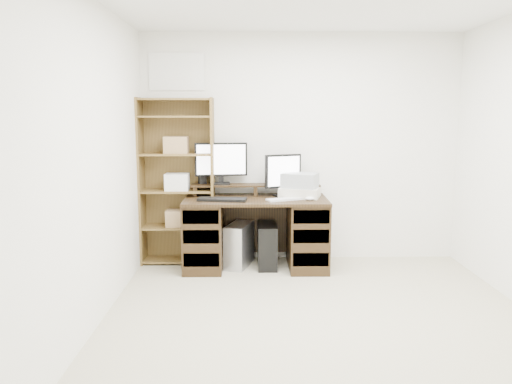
{
  "coord_description": "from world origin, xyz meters",
  "views": [
    {
      "loc": [
        -0.57,
        -3.53,
        1.63
      ],
      "look_at": [
        -0.5,
        1.43,
        0.85
      ],
      "focal_mm": 35.0,
      "sensor_mm": 36.0,
      "label": 1
    }
  ],
  "objects_px": {
    "monitor_small": "(283,174)",
    "tower_black": "(267,245)",
    "desk": "(256,232)",
    "tower_silver": "(239,245)",
    "monitor_wide": "(221,161)",
    "printer": "(300,192)",
    "bookshelf": "(177,180)"
  },
  "relations": [
    {
      "from": "monitor_small",
      "to": "tower_silver",
      "type": "xyz_separation_m",
      "value": [
        -0.47,
        -0.09,
        -0.76
      ]
    },
    {
      "from": "monitor_small",
      "to": "tower_black",
      "type": "bearing_deg",
      "value": -169.73
    },
    {
      "from": "tower_black",
      "to": "desk",
      "type": "bearing_deg",
      "value": -169.7
    },
    {
      "from": "monitor_wide",
      "to": "tower_black",
      "type": "height_order",
      "value": "monitor_wide"
    },
    {
      "from": "desk",
      "to": "tower_silver",
      "type": "xyz_separation_m",
      "value": [
        -0.18,
        0.05,
        -0.16
      ]
    },
    {
      "from": "monitor_small",
      "to": "tower_black",
      "type": "xyz_separation_m",
      "value": [
        -0.17,
        -0.11,
        -0.76
      ]
    },
    {
      "from": "monitor_small",
      "to": "tower_silver",
      "type": "distance_m",
      "value": 0.9
    },
    {
      "from": "tower_silver",
      "to": "tower_black",
      "type": "relative_size",
      "value": 0.99
    },
    {
      "from": "tower_black",
      "to": "printer",
      "type": "bearing_deg",
      "value": 6.42
    },
    {
      "from": "printer",
      "to": "tower_silver",
      "type": "bearing_deg",
      "value": -162.79
    },
    {
      "from": "tower_silver",
      "to": "printer",
      "type": "bearing_deg",
      "value": 18.33
    },
    {
      "from": "bookshelf",
      "to": "desk",
      "type": "bearing_deg",
      "value": -14.06
    },
    {
      "from": "printer",
      "to": "bookshelf",
      "type": "relative_size",
      "value": 0.23
    },
    {
      "from": "bookshelf",
      "to": "tower_black",
      "type": "bearing_deg",
      "value": -11.03
    },
    {
      "from": "monitor_wide",
      "to": "printer",
      "type": "xyz_separation_m",
      "value": [
        0.85,
        -0.17,
        -0.32
      ]
    },
    {
      "from": "monitor_small",
      "to": "tower_black",
      "type": "relative_size",
      "value": 0.97
    },
    {
      "from": "desk",
      "to": "printer",
      "type": "height_order",
      "value": "printer"
    },
    {
      "from": "tower_black",
      "to": "bookshelf",
      "type": "height_order",
      "value": "bookshelf"
    },
    {
      "from": "monitor_wide",
      "to": "tower_black",
      "type": "bearing_deg",
      "value": -29.68
    },
    {
      "from": "monitor_wide",
      "to": "printer",
      "type": "height_order",
      "value": "monitor_wide"
    },
    {
      "from": "tower_black",
      "to": "bookshelf",
      "type": "relative_size",
      "value": 0.26
    },
    {
      "from": "desk",
      "to": "tower_black",
      "type": "xyz_separation_m",
      "value": [
        0.12,
        0.02,
        -0.16
      ]
    },
    {
      "from": "bookshelf",
      "to": "tower_silver",
      "type": "bearing_deg",
      "value": -14.01
    },
    {
      "from": "bookshelf",
      "to": "monitor_small",
      "type": "bearing_deg",
      "value": -3.94
    },
    {
      "from": "monitor_small",
      "to": "bookshelf",
      "type": "distance_m",
      "value": 1.15
    },
    {
      "from": "tower_silver",
      "to": "tower_black",
      "type": "xyz_separation_m",
      "value": [
        0.3,
        -0.02,
        0.0
      ]
    },
    {
      "from": "desk",
      "to": "printer",
      "type": "relative_size",
      "value": 3.64
    },
    {
      "from": "monitor_small",
      "to": "printer",
      "type": "height_order",
      "value": "monitor_small"
    },
    {
      "from": "monitor_wide",
      "to": "monitor_small",
      "type": "distance_m",
      "value": 0.69
    },
    {
      "from": "tower_silver",
      "to": "bookshelf",
      "type": "height_order",
      "value": "bookshelf"
    },
    {
      "from": "desk",
      "to": "printer",
      "type": "xyz_separation_m",
      "value": [
        0.47,
        0.06,
        0.41
      ]
    },
    {
      "from": "tower_silver",
      "to": "bookshelf",
      "type": "distance_m",
      "value": 0.98
    }
  ]
}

